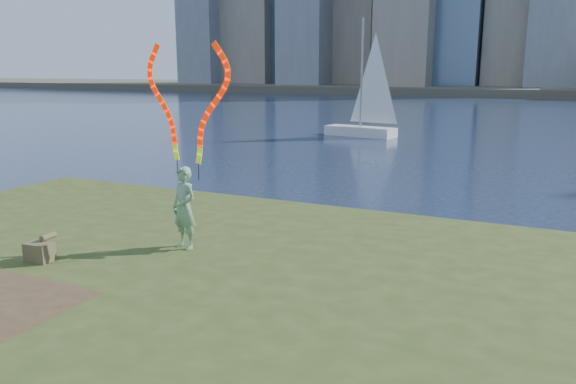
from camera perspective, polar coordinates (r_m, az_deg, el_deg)
The scene contains 6 objects.
ground at distance 9.69m, azimuth -8.20°, elevation -11.60°, with size 320.00×320.00×0.00m, color #19253E.
grassy_knoll at distance 7.94m, azimuth -17.76°, elevation -15.06°, with size 20.00×18.00×0.80m.
far_shore at distance 102.51m, azimuth 22.91°, elevation 9.58°, with size 320.00×40.00×1.20m, color #514B3B.
woman_with_ribbons at distance 9.89m, azimuth -10.48°, elevation 2.46°, with size 1.91×0.62×3.87m.
canvas_bag at distance 10.21m, azimuth -23.89°, elevation -5.48°, with size 0.45×0.51×0.42m.
sailboat at distance 33.72m, azimuth 7.72°, elevation 7.62°, with size 4.57×2.17×6.85m.
Camera 1 is at (4.98, -7.33, 3.92)m, focal length 35.00 mm.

